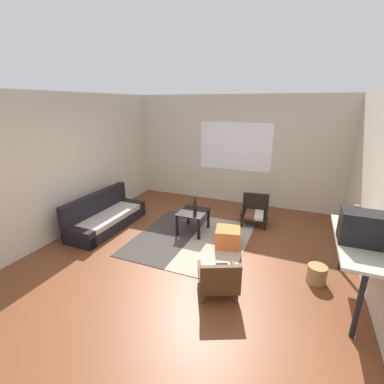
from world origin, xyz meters
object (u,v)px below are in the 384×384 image
at_px(couch, 105,217).
at_px(coffee_table, 193,215).
at_px(ottoman_orange, 228,237).
at_px(armchair_striped_foreground, 218,278).
at_px(glass_bottle, 195,206).
at_px(wicker_basket, 317,274).
at_px(clay_vase, 355,220).
at_px(armchair_by_window, 255,211).
at_px(console_shelf, 355,246).
at_px(crt_television, 361,228).

xyz_separation_m(couch, coffee_table, (1.78, 0.50, 0.14)).
bearing_deg(ottoman_orange, armchair_striped_foreground, -80.08).
distance_m(armchair_striped_foreground, ottoman_orange, 1.35).
height_order(couch, glass_bottle, glass_bottle).
bearing_deg(wicker_basket, clay_vase, 18.72).
bearing_deg(armchair_striped_foreground, wicker_basket, 32.42).
bearing_deg(coffee_table, armchair_by_window, 41.06).
xyz_separation_m(ottoman_orange, wicker_basket, (1.48, -0.53, -0.04)).
distance_m(armchair_by_window, ottoman_orange, 1.25).
distance_m(armchair_by_window, glass_bottle, 1.42).
relative_size(couch, armchair_striped_foreground, 2.39).
bearing_deg(console_shelf, glass_bottle, 158.89).
distance_m(ottoman_orange, crt_television, 2.20).
bearing_deg(armchair_by_window, ottoman_orange, -102.39).
distance_m(ottoman_orange, glass_bottle, 0.89).
bearing_deg(ottoman_orange, armchair_by_window, 77.61).
height_order(coffee_table, crt_television, crt_television).
relative_size(coffee_table, clay_vase, 1.87).
xyz_separation_m(armchair_striped_foreground, clay_vase, (1.60, 0.91, 0.75)).
bearing_deg(glass_bottle, coffee_table, 154.68).
bearing_deg(console_shelf, couch, 173.30).
relative_size(armchair_striped_foreground, wicker_basket, 2.82).
distance_m(armchair_by_window, crt_television, 2.69).
relative_size(armchair_by_window, armchair_striped_foreground, 0.82).
relative_size(armchair_by_window, crt_television, 1.35).
relative_size(couch, armchair_by_window, 2.93).
bearing_deg(crt_television, wicker_basket, 140.55).
distance_m(couch, armchair_striped_foreground, 3.02).
height_order(ottoman_orange, glass_bottle, glass_bottle).
distance_m(coffee_table, clay_vase, 2.80).
xyz_separation_m(console_shelf, crt_television, (-0.00, -0.09, 0.29)).
bearing_deg(coffee_table, glass_bottle, -25.32).
relative_size(ottoman_orange, crt_television, 0.92).
height_order(coffee_table, armchair_by_window, armchair_by_window).
bearing_deg(clay_vase, crt_television, -90.44).
bearing_deg(coffee_table, ottoman_orange, -19.84).
distance_m(ottoman_orange, console_shelf, 2.07).
relative_size(armchair_striped_foreground, crt_television, 1.65).
distance_m(armchair_striped_foreground, wicker_basket, 1.48).
distance_m(armchair_by_window, clay_vase, 2.37).
xyz_separation_m(coffee_table, crt_television, (2.63, -1.11, 0.71)).
bearing_deg(console_shelf, clay_vase, 90.00).
xyz_separation_m(couch, console_shelf, (4.41, -0.52, 0.56)).
bearing_deg(coffee_table, console_shelf, -21.19).
relative_size(couch, coffee_table, 2.88).
bearing_deg(glass_bottle, armchair_by_window, 43.07).
distance_m(crt_television, glass_bottle, 2.84).
distance_m(armchair_striped_foreground, glass_bottle, 1.90).
xyz_separation_m(armchair_by_window, armchair_striped_foreground, (-0.04, -2.54, -0.02)).
distance_m(couch, console_shelf, 4.48).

